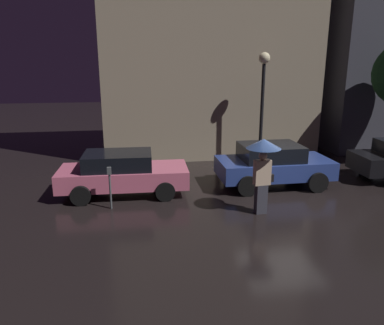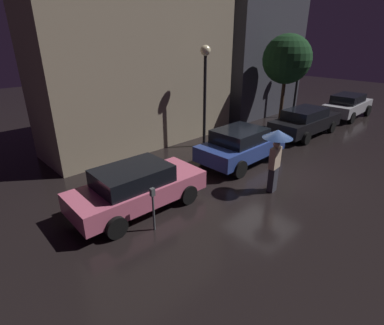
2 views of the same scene
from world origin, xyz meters
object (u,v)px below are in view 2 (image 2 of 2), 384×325
(parked_car_blue, at_px, (241,145))
(parked_car_black, at_px, (305,121))
(parked_car_silver, at_px, (348,105))
(street_lamp_near, at_px, (205,76))
(parked_car_pink, at_px, (137,187))
(pedestrian_with_umbrella, at_px, (277,146))
(parking_meter, at_px, (153,205))
(street_lamp_far, at_px, (299,66))

(parked_car_blue, xyz_separation_m, parked_car_black, (5.57, 0.03, -0.02))
(parked_car_silver, bearing_deg, street_lamp_near, 165.21)
(parked_car_blue, xyz_separation_m, street_lamp_near, (0.35, 2.49, 2.51))
(parked_car_black, bearing_deg, parked_car_pink, -177.49)
(parked_car_silver, distance_m, pedestrian_with_umbrella, 12.58)
(parking_meter, bearing_deg, parked_car_blue, 14.09)
(parking_meter, xyz_separation_m, street_lamp_far, (14.22, 3.85, 2.42))
(pedestrian_with_umbrella, bearing_deg, parked_car_pink, -35.82)
(parked_car_black, height_order, parking_meter, parked_car_black)
(parking_meter, distance_m, street_lamp_near, 7.47)
(pedestrian_with_umbrella, distance_m, parking_meter, 4.51)
(parking_meter, bearing_deg, parked_car_silver, 4.74)
(parked_car_silver, height_order, parking_meter, parked_car_silver)
(pedestrian_with_umbrella, relative_size, street_lamp_near, 0.48)
(parked_car_pink, bearing_deg, parked_car_silver, 1.75)
(parked_car_silver, relative_size, street_lamp_far, 1.04)
(parked_car_blue, relative_size, parked_car_black, 0.84)
(pedestrian_with_umbrella, height_order, street_lamp_far, street_lamp_far)
(parked_car_blue, height_order, pedestrian_with_umbrella, pedestrian_with_umbrella)
(parked_car_blue, height_order, parked_car_black, parked_car_blue)
(parked_car_black, xyz_separation_m, parking_meter, (-11.10, -1.41, 0.04))
(pedestrian_with_umbrella, bearing_deg, parked_car_silver, -175.98)
(parked_car_pink, xyz_separation_m, parked_car_silver, (16.34, 0.12, 0.06))
(parked_car_silver, distance_m, parking_meter, 16.72)
(parked_car_blue, height_order, street_lamp_near, street_lamp_near)
(pedestrian_with_umbrella, xyz_separation_m, street_lamp_far, (9.90, 4.81, 1.57))
(street_lamp_near, bearing_deg, parking_meter, -146.64)
(parked_car_pink, distance_m, pedestrian_with_umbrella, 4.67)
(parked_car_blue, xyz_separation_m, parked_car_silver, (11.13, -0.01, 0.01))
(parking_meter, distance_m, street_lamp_far, 14.93)
(parking_meter, xyz_separation_m, street_lamp_near, (5.88, 3.87, 2.50))
(parked_car_pink, relative_size, street_lamp_near, 0.91)
(parked_car_blue, distance_m, parking_meter, 5.70)
(parked_car_blue, relative_size, street_lamp_near, 0.86)
(street_lamp_near, height_order, street_lamp_far, street_lamp_near)
(parking_meter, height_order, street_lamp_far, street_lamp_far)
(street_lamp_near, bearing_deg, parked_car_black, -25.23)
(parked_car_silver, bearing_deg, parked_car_black, 177.90)
(parked_car_black, height_order, parked_car_silver, parked_car_silver)
(parking_meter, bearing_deg, pedestrian_with_umbrella, -12.54)
(street_lamp_far, bearing_deg, parked_car_silver, -45.34)
(parked_car_pink, xyz_separation_m, pedestrian_with_umbrella, (4.00, -2.23, 0.92))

